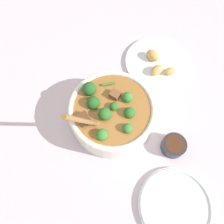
% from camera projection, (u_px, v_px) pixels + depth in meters
% --- Properties ---
extents(ground_plane, '(4.00, 4.00, 0.00)m').
position_uv_depth(ground_plane, '(112.00, 120.00, 0.70)').
color(ground_plane, silver).
extents(stew_bowl, '(0.25, 0.26, 0.27)m').
position_uv_depth(stew_bowl, '(112.00, 113.00, 0.65)').
color(stew_bowl, white).
rests_on(stew_bowl, ground_plane).
extents(condiment_bowl, '(0.07, 0.07, 0.04)m').
position_uv_depth(condiment_bowl, '(174.00, 145.00, 0.64)').
color(condiment_bowl, '#232833').
rests_on(condiment_bowl, ground_plane).
extents(empty_plate, '(0.20, 0.20, 0.02)m').
position_uv_depth(empty_plate, '(176.00, 206.00, 0.59)').
color(empty_plate, white).
rests_on(empty_plate, ground_plane).
extents(food_plate, '(0.22, 0.22, 0.04)m').
position_uv_depth(food_plate, '(157.00, 62.00, 0.77)').
color(food_plate, white).
rests_on(food_plate, ground_plane).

